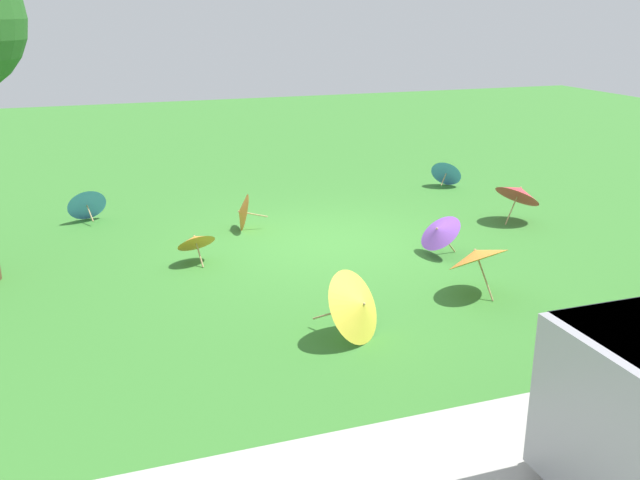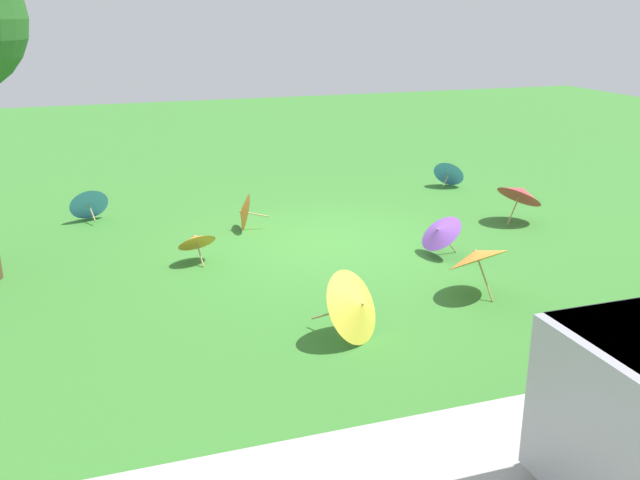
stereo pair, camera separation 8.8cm
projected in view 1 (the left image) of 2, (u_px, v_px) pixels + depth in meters
ground at (326, 243)px, 12.03m from camera, size 40.00×40.00×0.00m
parasol_red_0 at (519, 192)px, 13.07m from camera, size 1.07×1.09×0.87m
parasol_orange_0 at (242, 212)px, 12.62m from camera, size 0.64×0.70×0.68m
parasol_yellow_0 at (359, 305)px, 8.40m from camera, size 1.08×1.03×0.90m
parasol_blue_0 at (447, 172)px, 15.76m from camera, size 0.82×0.83×0.65m
parasol_blue_1 at (86, 203)px, 13.18m from camera, size 0.80×0.73×0.68m
parasol_orange_1 at (477, 255)px, 9.72m from camera, size 1.07×1.04×0.86m
parasol_purple_0 at (439, 231)px, 11.30m from camera, size 0.71×0.79×0.69m
parasol_orange_2 at (195, 240)px, 11.00m from camera, size 0.70×0.66×0.60m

